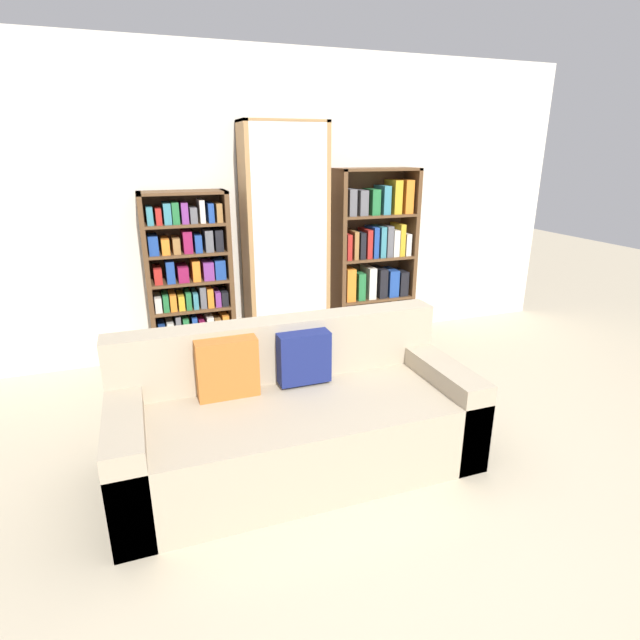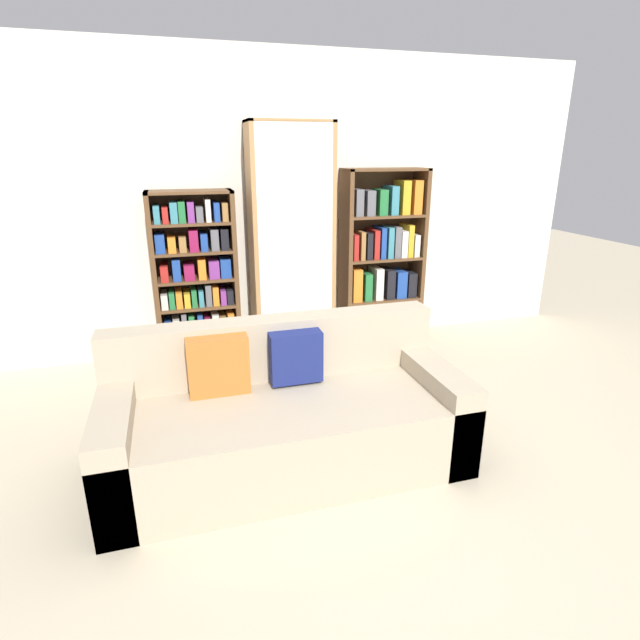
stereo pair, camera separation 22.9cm
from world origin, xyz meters
TOP-DOWN VIEW (x-y plane):
  - ground_plane at (0.00, 0.00)m, footprint 16.00×16.00m
  - wall_back at (0.00, 2.47)m, footprint 6.12×0.06m
  - couch at (-0.44, 0.44)m, footprint 2.11×0.91m
  - bookshelf_left at (-0.83, 2.26)m, footprint 0.73×0.32m
  - display_cabinet at (0.04, 2.25)m, footprint 0.75×0.36m
  - bookshelf_right at (0.96, 2.26)m, footprint 0.80×0.32m
  - wine_bottle at (0.62, 1.31)m, footprint 0.08×0.08m

SIDE VIEW (x-z plane):
  - ground_plane at x=0.00m, z-range 0.00..0.00m
  - wine_bottle at x=0.62m, z-range -0.03..0.32m
  - couch at x=-0.44m, z-range -0.12..0.72m
  - bookshelf_left at x=-0.83m, z-range -0.02..1.51m
  - bookshelf_right at x=0.96m, z-range -0.05..1.64m
  - display_cabinet at x=0.04m, z-range 0.00..2.09m
  - wall_back at x=0.00m, z-range 0.00..2.70m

